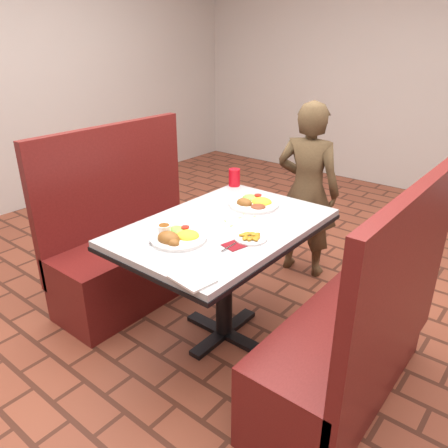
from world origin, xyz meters
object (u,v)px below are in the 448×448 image
at_px(red_tumbler, 234,177).
at_px(plantain_plate, 251,237).
at_px(far_dinner_plate, 254,201).
at_px(booth_bench_left, 135,250).
at_px(dining_table, 224,240).
at_px(diner_person, 307,191).
at_px(near_dinner_plate, 177,234).
at_px(booth_bench_right, 352,345).

bearing_deg(red_tumbler, plantain_plate, -46.74).
bearing_deg(far_dinner_plate, booth_bench_left, -156.06).
relative_size(booth_bench_left, far_dinner_plate, 3.98).
distance_m(dining_table, red_tumbler, 0.68).
bearing_deg(plantain_plate, diner_person, 103.90).
relative_size(plantain_plate, red_tumbler, 1.42).
xyz_separation_m(booth_bench_left, diner_person, (0.76, 1.03, 0.32)).
bearing_deg(far_dinner_plate, dining_table, -84.04).
height_order(far_dinner_plate, plantain_plate, far_dinner_plate).
height_order(diner_person, red_tumbler, diner_person).
bearing_deg(diner_person, near_dinner_plate, 79.76).
bearing_deg(booth_bench_left, red_tumbler, 51.88).
xyz_separation_m(far_dinner_plate, red_tumbler, (-0.32, 0.22, 0.03)).
distance_m(booth_bench_right, diner_person, 1.36).
height_order(dining_table, far_dinner_plate, far_dinner_plate).
bearing_deg(booth_bench_left, plantain_plate, -3.68).
height_order(booth_bench_left, plantain_plate, booth_bench_left).
height_order(booth_bench_right, red_tumbler, booth_bench_right).
bearing_deg(near_dinner_plate, plantain_plate, 39.77).
height_order(dining_table, booth_bench_left, booth_bench_left).
distance_m(dining_table, plantain_plate, 0.26).
xyz_separation_m(dining_table, far_dinner_plate, (-0.04, 0.34, 0.12)).
height_order(booth_bench_left, red_tumbler, booth_bench_left).
relative_size(booth_bench_right, far_dinner_plate, 3.98).
relative_size(booth_bench_right, red_tumbler, 10.20).
distance_m(booth_bench_left, near_dinner_plate, 0.92).
distance_m(diner_person, far_dinner_plate, 0.70).
relative_size(dining_table, booth_bench_left, 1.01).
distance_m(far_dinner_plate, plantain_plate, 0.48).
distance_m(plantain_plate, red_tumbler, 0.86).
distance_m(booth_bench_left, red_tumbler, 0.86).
relative_size(booth_bench_right, near_dinner_plate, 4.17).
bearing_deg(booth_bench_left, near_dinner_plate, -22.51).
relative_size(booth_bench_left, near_dinner_plate, 4.17).
bearing_deg(near_dinner_plate, red_tumbler, 109.12).
bearing_deg(far_dinner_plate, plantain_plate, -56.98).
height_order(booth_bench_left, far_dinner_plate, booth_bench_left).
bearing_deg(booth_bench_right, plantain_plate, -173.40).
bearing_deg(dining_table, red_tumbler, 122.80).
bearing_deg(near_dinner_plate, diner_person, 89.23).
distance_m(booth_bench_right, plantain_plate, 0.72).
height_order(dining_table, plantain_plate, plantain_plate).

